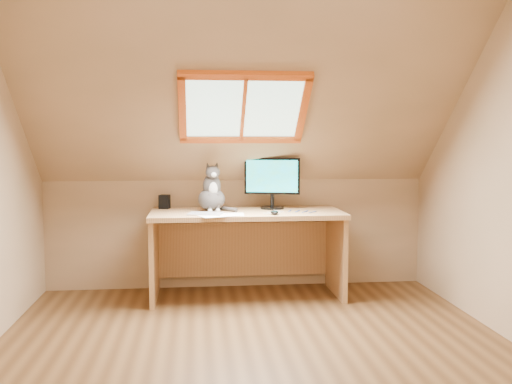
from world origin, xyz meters
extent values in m
plane|color=brown|center=(0.00, 0.00, 0.00)|extent=(3.50, 3.50, 0.00)
cube|color=tan|center=(0.00, -1.75, 1.20)|extent=(3.50, 0.02, 2.40)
cube|color=tan|center=(0.00, 1.75, 0.50)|extent=(3.50, 0.02, 1.00)
cube|color=tan|center=(0.00, 0.97, 1.70)|extent=(3.50, 1.56, 1.41)
cube|color=#B2E0CC|center=(0.00, 1.05, 1.63)|extent=(0.90, 0.53, 0.48)
cube|color=#E64E15|center=(0.00, 1.05, 1.63)|extent=(1.02, 0.64, 0.59)
cube|color=tan|center=(0.06, 1.38, 0.74)|extent=(1.66, 0.72, 0.04)
cube|color=tan|center=(-0.74, 1.38, 0.36)|extent=(0.04, 0.65, 0.71)
cube|color=tan|center=(0.85, 1.38, 0.36)|extent=(0.04, 0.65, 0.71)
cube|color=tan|center=(0.06, 1.71, 0.36)|extent=(1.56, 0.03, 0.50)
cylinder|color=black|center=(0.30, 1.51, 0.77)|extent=(0.21, 0.21, 0.02)
cylinder|color=black|center=(0.30, 1.51, 0.83)|extent=(0.03, 0.03, 0.11)
cube|color=black|center=(0.30, 1.51, 1.05)|extent=(0.49, 0.15, 0.32)
cube|color=#088CD7|center=(0.29, 1.49, 1.05)|extent=(0.45, 0.11, 0.28)
ellipsoid|color=#4B4442|center=(-0.25, 1.43, 0.86)|extent=(0.27, 0.31, 0.20)
ellipsoid|color=#4B4442|center=(-0.24, 1.41, 0.97)|extent=(0.18, 0.18, 0.22)
ellipsoid|color=silver|center=(-0.23, 1.35, 0.95)|extent=(0.08, 0.05, 0.13)
ellipsoid|color=#4B4442|center=(-0.24, 1.36, 1.10)|extent=(0.14, 0.13, 0.11)
sphere|color=silver|center=(-0.23, 1.31, 1.08)|extent=(0.04, 0.04, 0.04)
cone|color=#4B4442|center=(-0.28, 1.38, 1.15)|extent=(0.06, 0.06, 0.07)
cone|color=#4B4442|center=(-0.20, 1.39, 1.15)|extent=(0.06, 0.06, 0.07)
cube|color=black|center=(-0.66, 1.63, 0.82)|extent=(0.11, 0.11, 0.12)
cube|color=#B2B2B7|center=(-0.30, 1.20, 0.76)|extent=(0.31, 0.25, 0.01)
ellipsoid|color=black|center=(0.26, 1.12, 0.77)|extent=(0.07, 0.11, 0.04)
cube|color=white|center=(-0.13, 1.12, 0.76)|extent=(0.33, 0.27, 0.00)
cube|color=white|center=(-0.13, 1.12, 0.76)|extent=(0.32, 0.24, 0.00)
cube|color=white|center=(-0.13, 1.12, 0.76)|extent=(0.35, 0.30, 0.00)
camera|label=1|loc=(-0.38, -3.50, 1.38)|focal=40.00mm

